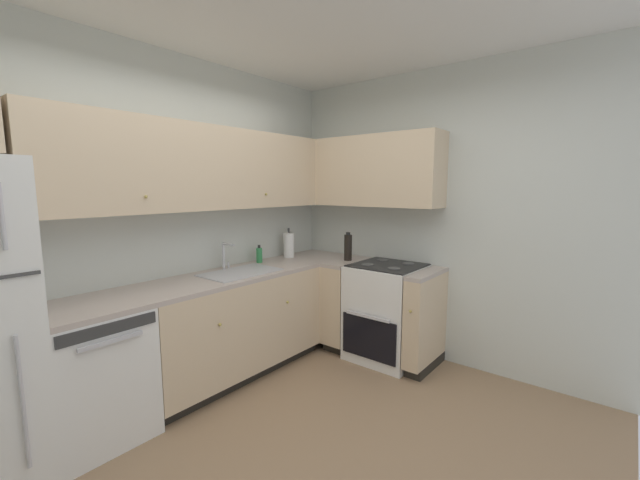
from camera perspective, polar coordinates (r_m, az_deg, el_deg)
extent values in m
cube|color=#937556|center=(2.67, -1.70, -29.92)|extent=(3.70, 3.06, 0.02)
cube|color=silver|center=(3.35, -22.42, 2.34)|extent=(3.80, 0.05, 2.68)
cube|color=silver|center=(3.75, 17.25, 3.10)|extent=(0.05, 3.16, 2.68)
cylinder|color=silver|center=(2.44, -37.46, -18.41)|extent=(0.02, 0.02, 0.67)
cylinder|color=silver|center=(2.23, -39.35, 2.69)|extent=(0.02, 0.02, 0.30)
cube|color=white|center=(3.01, -30.34, -16.68)|extent=(0.60, 0.60, 0.86)
cube|color=#333333|center=(2.61, -28.49, -11.38)|extent=(0.55, 0.01, 0.07)
cube|color=silver|center=(2.62, -28.27, -12.92)|extent=(0.36, 0.02, 0.02)
cube|color=beige|center=(3.50, -12.67, -11.55)|extent=(1.63, 0.60, 0.77)
cube|color=black|center=(3.69, -12.76, -17.74)|extent=(1.63, 0.54, 0.09)
sphere|color=tan|center=(3.01, -14.43, -11.93)|extent=(0.02, 0.02, 0.02)
sphere|color=tan|center=(3.47, -4.76, -9.08)|extent=(0.02, 0.02, 0.02)
cube|color=#B7A89E|center=(3.39, -12.90, -5.14)|extent=(2.84, 0.60, 0.03)
cube|color=beige|center=(4.00, 4.05, -8.90)|extent=(0.60, 0.25, 0.77)
cube|color=black|center=(4.17, 4.23, -14.46)|extent=(0.54, 0.25, 0.09)
cube|color=beige|center=(3.61, 15.24, -11.03)|extent=(0.60, 0.15, 0.77)
cube|color=black|center=(3.80, 15.19, -17.04)|extent=(0.54, 0.15, 0.09)
sphere|color=tan|center=(3.30, 13.11, -10.16)|extent=(0.02, 0.02, 0.02)
cube|color=#B7A89E|center=(3.90, 4.11, -3.25)|extent=(0.60, 0.25, 0.03)
cube|color=#B7A89E|center=(3.50, 15.48, -4.80)|extent=(0.60, 0.15, 0.03)
cube|color=white|center=(3.80, 9.81, -10.33)|extent=(0.64, 0.62, 0.89)
cube|color=black|center=(3.59, 7.13, -14.11)|extent=(0.02, 0.55, 0.37)
cube|color=silver|center=(3.50, 6.99, -11.07)|extent=(0.02, 0.43, 0.02)
cube|color=black|center=(3.69, 9.97, -3.64)|extent=(0.59, 0.60, 0.01)
cube|color=white|center=(3.94, 12.15, -1.94)|extent=(0.03, 0.60, 0.15)
cylinder|color=#4C4C4C|center=(3.50, 10.81, -4.11)|extent=(0.11, 0.11, 0.01)
cylinder|color=#4C4C4C|center=(3.63, 7.01, -3.58)|extent=(0.11, 0.11, 0.01)
cylinder|color=#4C4C4C|center=(3.75, 12.85, -3.38)|extent=(0.11, 0.11, 0.01)
cylinder|color=#4C4C4C|center=(3.87, 9.22, -2.92)|extent=(0.11, 0.11, 0.01)
cube|color=beige|center=(3.33, -17.09, 10.01)|extent=(2.52, 0.32, 0.67)
sphere|color=tan|center=(2.90, -24.16, 5.81)|extent=(0.02, 0.02, 0.02)
sphere|color=tan|center=(3.54, -7.90, 6.66)|extent=(0.02, 0.02, 0.02)
cube|color=beige|center=(3.91, 6.28, 9.93)|extent=(0.32, 1.59, 0.67)
cube|color=#B7B7BC|center=(3.41, -11.55, -4.65)|extent=(0.65, 0.40, 0.01)
cube|color=gray|center=(3.42, -11.53, -5.45)|extent=(0.60, 0.36, 0.09)
cube|color=#99999E|center=(3.42, -11.54, -5.23)|extent=(0.02, 0.35, 0.06)
cylinder|color=silver|center=(3.57, -13.96, -2.26)|extent=(0.02, 0.02, 0.24)
cylinder|color=silver|center=(3.49, -13.28, -0.61)|extent=(0.02, 0.15, 0.02)
cylinder|color=silver|center=(3.61, -13.28, -3.58)|extent=(0.02, 0.02, 0.06)
cylinder|color=#338C4C|center=(3.81, -8.90, -2.23)|extent=(0.06, 0.06, 0.14)
cylinder|color=#262626|center=(3.80, -8.93, -0.95)|extent=(0.03, 0.03, 0.03)
cylinder|color=white|center=(4.06, -4.59, -0.74)|extent=(0.11, 0.11, 0.26)
cylinder|color=#3F3F3F|center=(4.06, -4.60, -0.46)|extent=(0.02, 0.02, 0.32)
cylinder|color=black|center=(3.88, 4.13, -1.12)|extent=(0.08, 0.08, 0.26)
cylinder|color=black|center=(3.86, 4.15, 0.95)|extent=(0.04, 0.04, 0.02)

